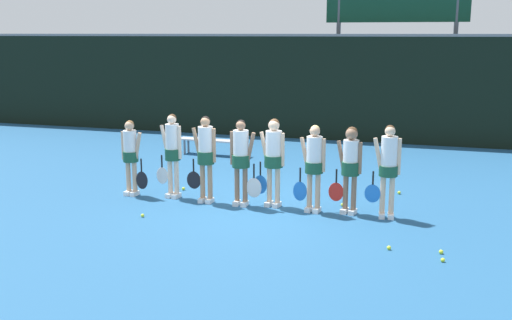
{
  "coord_description": "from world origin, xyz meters",
  "views": [
    {
      "loc": [
        3.45,
        -11.12,
        3.41
      ],
      "look_at": [
        0.01,
        -0.03,
        0.94
      ],
      "focal_mm": 42.0,
      "sensor_mm": 36.0,
      "label": 1
    }
  ],
  "objects": [
    {
      "name": "tennis_ball_0",
      "position": [
        -1.81,
        -1.4,
        0.03
      ],
      "size": [
        0.07,
        0.07,
        0.07
      ],
      "primitive_type": "sphere",
      "color": "#CCE033",
      "rests_on": "ground_plane"
    },
    {
      "name": "tennis_ball_5",
      "position": [
        -1.88,
        0.64,
        0.04
      ],
      "size": [
        0.07,
        0.07,
        0.07
      ],
      "primitive_type": "sphere",
      "color": "#CCE033",
      "rests_on": "ground_plane"
    },
    {
      "name": "player_1",
      "position": [
        -1.85,
        0.06,
        1.03
      ],
      "size": [
        0.6,
        0.33,
        1.77
      ],
      "rotation": [
        0.0,
        0.0,
        -0.11
      ],
      "color": "beige",
      "rests_on": "ground_plane"
    },
    {
      "name": "tennis_ball_6",
      "position": [
        1.69,
        0.44,
        0.03
      ],
      "size": [
        0.07,
        0.07,
        0.07
      ],
      "primitive_type": "sphere",
      "color": "#CCE033",
      "rests_on": "ground_plane"
    },
    {
      "name": "player_0",
      "position": [
        -2.77,
        -0.04,
        0.93
      ],
      "size": [
        0.6,
        0.32,
        1.61
      ],
      "rotation": [
        0.0,
        0.0,
        -0.04
      ],
      "color": "tan",
      "rests_on": "ground_plane"
    },
    {
      "name": "player_6",
      "position": [
        1.88,
        0.0,
        1.0
      ],
      "size": [
        0.63,
        0.34,
        1.69
      ],
      "rotation": [
        0.0,
        0.0,
        -0.18
      ],
      "color": "#8C664C",
      "rests_on": "ground_plane"
    },
    {
      "name": "tennis_ball_2",
      "position": [
        2.8,
        -1.8,
        0.03
      ],
      "size": [
        0.07,
        0.07,
        0.07
      ],
      "primitive_type": "sphere",
      "color": "#CCE033",
      "rests_on": "ground_plane"
    },
    {
      "name": "player_5",
      "position": [
        1.19,
        -0.09,
        0.99
      ],
      "size": [
        0.63,
        0.35,
        1.7
      ],
      "rotation": [
        0.0,
        0.0,
        -0.1
      ],
      "color": "tan",
      "rests_on": "ground_plane"
    },
    {
      "name": "player_2",
      "position": [
        -1.05,
        -0.09,
        1.04
      ],
      "size": [
        0.64,
        0.34,
        1.78
      ],
      "rotation": [
        0.0,
        0.0,
        -0.01
      ],
      "color": "tan",
      "rests_on": "ground_plane"
    },
    {
      "name": "tennis_ball_4",
      "position": [
        3.62,
        -2.09,
        0.03
      ],
      "size": [
        0.07,
        0.07,
        0.07
      ],
      "primitive_type": "sphere",
      "color": "#CCE033",
      "rests_on": "ground_plane"
    },
    {
      "name": "player_7",
      "position": [
        2.59,
        -0.07,
        1.03
      ],
      "size": [
        0.63,
        0.35,
        1.76
      ],
      "rotation": [
        0.0,
        0.0,
        0.1
      ],
      "color": "beige",
      "rests_on": "ground_plane"
    },
    {
      "name": "tennis_ball_1",
      "position": [
        2.71,
        1.72,
        0.03
      ],
      "size": [
        0.07,
        0.07,
        0.07
      ],
      "primitive_type": "sphere",
      "color": "#CCE033",
      "rests_on": "ground_plane"
    },
    {
      "name": "ground_plane",
      "position": [
        0.0,
        0.0,
        0.0
      ],
      "size": [
        140.0,
        140.0,
        0.0
      ],
      "primitive_type": "plane",
      "color": "#235684"
    },
    {
      "name": "tennis_ball_3",
      "position": [
        3.6,
        -1.74,
        0.03
      ],
      "size": [
        0.07,
        0.07,
        0.07
      ],
      "primitive_type": "sphere",
      "color": "#CCE033",
      "rests_on": "ground_plane"
    },
    {
      "name": "fence_windscreen",
      "position": [
        0.0,
        7.88,
        1.7
      ],
      "size": [
        60.0,
        0.08,
        3.38
      ],
      "color": "black",
      "rests_on": "ground_plane"
    },
    {
      "name": "bench_courtside",
      "position": [
        -2.68,
        4.47,
        0.39
      ],
      "size": [
        2.02,
        0.44,
        0.45
      ],
      "rotation": [
        0.0,
        0.0,
        -0.04
      ],
      "color": "#B2B2B7",
      "rests_on": "ground_plane"
    },
    {
      "name": "player_3",
      "position": [
        -0.28,
        -0.09,
        1.01
      ],
      "size": [
        0.65,
        0.36,
        1.74
      ],
      "rotation": [
        0.0,
        0.0,
        0.03
      ],
      "color": "#8C664C",
      "rests_on": "ground_plane"
    },
    {
      "name": "scoreboard",
      "position": [
        1.92,
        8.84,
        4.02
      ],
      "size": [
        4.46,
        0.15,
        5.06
      ],
      "color": "#515156",
      "rests_on": "ground_plane"
    },
    {
      "name": "player_4",
      "position": [
        0.35,
        0.04,
        1.05
      ],
      "size": [
        0.65,
        0.37,
        1.77
      ],
      "rotation": [
        0.0,
        0.0,
        -0.15
      ],
      "color": "beige",
      "rests_on": "ground_plane"
    }
  ]
}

